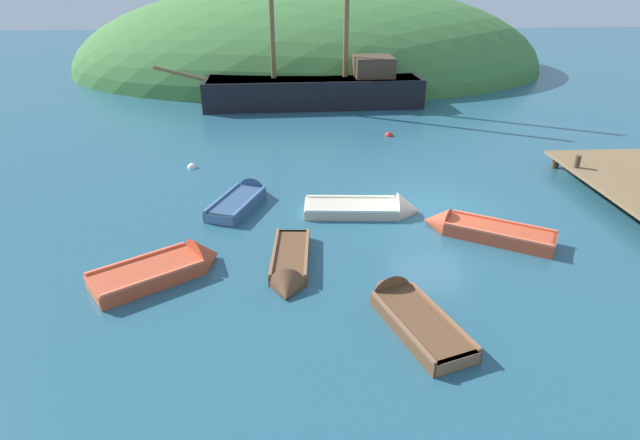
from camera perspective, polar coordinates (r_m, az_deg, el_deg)
name	(u,v)px	position (r m, az deg, el deg)	size (l,w,h in m)	color
ground_plane	(433,209)	(17.29, 12.52, 1.21)	(120.00, 120.00, 0.00)	#285B70
shore_hill	(309,67)	(43.96, -1.24, 16.66)	(36.95, 26.97, 12.98)	#477F3D
sailing_ship	(316,94)	(30.66, -0.46, 13.81)	(15.15, 3.75, 12.47)	black
rowboat_outer_right	(479,232)	(15.84, 17.31, -1.24)	(3.76, 2.85, 1.01)	#C64C2D
rowboat_center	(169,269)	(13.83, -16.49, -5.29)	(3.43, 2.91, 1.21)	#C64C2D
rowboat_far	(372,210)	(16.65, 5.85, 1.08)	(3.80, 1.45, 1.17)	beige
rowboat_outer_left	(243,200)	(17.45, -8.58, 2.21)	(2.07, 3.32, 1.01)	#335175
rowboat_near_dock	(407,313)	(11.92, 9.72, -10.16)	(2.11, 3.49, 1.07)	brown
rowboat_portside	(289,268)	(13.43, -3.43, -5.36)	(1.13, 3.30, 0.90)	brown
buoy_red	(389,136)	(24.95, 7.67, 9.27)	(0.40, 0.40, 0.40)	red
buoy_white	(192,168)	(21.16, -14.04, 5.66)	(0.39, 0.39, 0.39)	white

